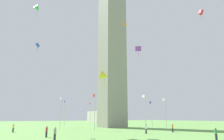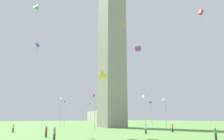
{
  "view_description": "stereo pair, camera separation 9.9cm",
  "coord_description": "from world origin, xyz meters",
  "px_view_note": "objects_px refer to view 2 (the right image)",
  "views": [
    {
      "loc": [
        -54.41,
        31.86,
        2.84
      ],
      "look_at": [
        0.0,
        0.0,
        17.38
      ],
      "focal_mm": 33.1,
      "sensor_mm": 36.0,
      "label": 1
    },
    {
      "loc": [
        -54.46,
        31.77,
        2.84
      ],
      "look_at": [
        0.0,
        0.0,
        17.38
      ],
      "focal_mm": 33.1,
      "sensor_mm": 36.0,
      "label": 2
    }
  ],
  "objects_px": {
    "person_orange_shirt": "(172,128)",
    "person_white_shirt": "(146,129)",
    "person_red_shirt": "(46,132)",
    "kite_green_delta": "(37,8)",
    "person_gray_shirt": "(54,134)",
    "kite_yellow_delta": "(104,76)",
    "kite_red_box": "(201,12)",
    "flagpole_sw": "(165,111)",
    "obelisk_monument": "(112,30)",
    "kite_purple_diamond": "(138,49)",
    "kite_blue_box": "(37,45)",
    "flagpole_e": "(61,111)",
    "flagpole_nw": "(123,113)",
    "person_green_shirt": "(216,134)",
    "flagpole_n": "(90,113)",
    "flagpole_ne": "(65,112)",
    "person_yellow_shirt": "(13,128)",
    "kite_orange_delta": "(126,25)",
    "flagpole_s": "(145,110)",
    "flagpole_w": "(152,112)",
    "distant_building": "(103,117)",
    "flagpole_se": "(95,110)"
  },
  "relations": [
    {
      "from": "flagpole_sw",
      "to": "person_red_shirt",
      "type": "bearing_deg",
      "value": 107.87
    },
    {
      "from": "kite_blue_box",
      "to": "obelisk_monument",
      "type": "bearing_deg",
      "value": -62.97
    },
    {
      "from": "flagpole_s",
      "to": "person_red_shirt",
      "type": "bearing_deg",
      "value": 105.68
    },
    {
      "from": "flagpole_se",
      "to": "kite_yellow_delta",
      "type": "relative_size",
      "value": 2.78
    },
    {
      "from": "person_gray_shirt",
      "to": "flagpole_ne",
      "type": "bearing_deg",
      "value": 9.14
    },
    {
      "from": "obelisk_monument",
      "to": "flagpole_n",
      "type": "distance_m",
      "value": 30.51
    },
    {
      "from": "person_gray_shirt",
      "to": "obelisk_monument",
      "type": "bearing_deg",
      "value": -13.47
    },
    {
      "from": "person_gray_shirt",
      "to": "kite_yellow_delta",
      "type": "distance_m",
      "value": 12.81
    },
    {
      "from": "kite_red_box",
      "to": "flagpole_ne",
      "type": "bearing_deg",
      "value": 39.33
    },
    {
      "from": "person_red_shirt",
      "to": "person_orange_shirt",
      "type": "bearing_deg",
      "value": -20.67
    },
    {
      "from": "flagpole_sw",
      "to": "kite_yellow_delta",
      "type": "relative_size",
      "value": 2.78
    },
    {
      "from": "kite_orange_delta",
      "to": "flagpole_s",
      "type": "bearing_deg",
      "value": -179.72
    },
    {
      "from": "person_red_shirt",
      "to": "person_gray_shirt",
      "type": "bearing_deg",
      "value": -107.7
    },
    {
      "from": "flagpole_n",
      "to": "kite_green_delta",
      "type": "distance_m",
      "value": 40.4
    },
    {
      "from": "kite_orange_delta",
      "to": "kite_green_delta",
      "type": "relative_size",
      "value": 0.65
    },
    {
      "from": "obelisk_monument",
      "to": "kite_red_box",
      "type": "height_order",
      "value": "obelisk_monument"
    },
    {
      "from": "flagpole_ne",
      "to": "kite_blue_box",
      "type": "xyz_separation_m",
      "value": [
        -23.77,
        13.87,
        12.57
      ]
    },
    {
      "from": "obelisk_monument",
      "to": "distant_building",
      "type": "height_order",
      "value": "obelisk_monument"
    },
    {
      "from": "flagpole_s",
      "to": "kite_blue_box",
      "type": "height_order",
      "value": "kite_blue_box"
    },
    {
      "from": "flagpole_nw",
      "to": "kite_blue_box",
      "type": "xyz_separation_m",
      "value": [
        -23.77,
        35.91,
        12.57
      ]
    },
    {
      "from": "kite_yellow_delta",
      "to": "kite_green_delta",
      "type": "bearing_deg",
      "value": 24.62
    },
    {
      "from": "obelisk_monument",
      "to": "distant_building",
      "type": "bearing_deg",
      "value": -25.53
    },
    {
      "from": "person_orange_shirt",
      "to": "kite_green_delta",
      "type": "relative_size",
      "value": 0.6
    },
    {
      "from": "person_yellow_shirt",
      "to": "person_green_shirt",
      "type": "bearing_deg",
      "value": -86.77
    },
    {
      "from": "flagpole_s",
      "to": "flagpole_w",
      "type": "bearing_deg",
      "value": -45.0
    },
    {
      "from": "person_yellow_shirt",
      "to": "kite_yellow_delta",
      "type": "relative_size",
      "value": 0.56
    },
    {
      "from": "flagpole_e",
      "to": "person_white_shirt",
      "type": "relative_size",
      "value": 4.9
    },
    {
      "from": "flagpole_nw",
      "to": "person_green_shirt",
      "type": "distance_m",
      "value": 51.75
    },
    {
      "from": "person_orange_shirt",
      "to": "person_white_shirt",
      "type": "distance_m",
      "value": 6.96
    },
    {
      "from": "flagpole_sw",
      "to": "person_yellow_shirt",
      "type": "distance_m",
      "value": 38.67
    },
    {
      "from": "flagpole_n",
      "to": "person_white_shirt",
      "type": "distance_m",
      "value": 40.88
    },
    {
      "from": "person_gray_shirt",
      "to": "person_red_shirt",
      "type": "bearing_deg",
      "value": 27.02
    },
    {
      "from": "distant_building",
      "to": "person_yellow_shirt",
      "type": "bearing_deg",
      "value": 140.37
    },
    {
      "from": "kite_blue_box",
      "to": "kite_red_box",
      "type": "height_order",
      "value": "kite_red_box"
    },
    {
      "from": "kite_blue_box",
      "to": "flagpole_sw",
      "type": "bearing_deg",
      "value": -87.23
    },
    {
      "from": "flagpole_n",
      "to": "kite_green_delta",
      "type": "height_order",
      "value": "kite_green_delta"
    },
    {
      "from": "flagpole_sw",
      "to": "kite_red_box",
      "type": "xyz_separation_m",
      "value": [
        -10.87,
        -4.93,
        26.91
      ]
    },
    {
      "from": "flagpole_s",
      "to": "flagpole_sw",
      "type": "xyz_separation_m",
      "value": [
        4.56,
        -11.02,
        0.0
      ]
    },
    {
      "from": "person_red_shirt",
      "to": "kite_green_delta",
      "type": "distance_m",
      "value": 33.34
    },
    {
      "from": "kite_red_box",
      "to": "flagpole_s",
      "type": "bearing_deg",
      "value": 68.42
    },
    {
      "from": "person_gray_shirt",
      "to": "distant_building",
      "type": "xyz_separation_m",
      "value": [
        85.41,
        -52.12,
        2.48
      ]
    },
    {
      "from": "flagpole_w",
      "to": "kite_purple_diamond",
      "type": "distance_m",
      "value": 31.72
    },
    {
      "from": "kite_yellow_delta",
      "to": "kite_red_box",
      "type": "height_order",
      "value": "kite_red_box"
    },
    {
      "from": "person_white_shirt",
      "to": "obelisk_monument",
      "type": "bearing_deg",
      "value": -28.61
    },
    {
      "from": "flagpole_e",
      "to": "flagpole_sw",
      "type": "xyz_separation_m",
      "value": [
        -11.02,
        -26.6,
        0.0
      ]
    },
    {
      "from": "flagpole_ne",
      "to": "person_orange_shirt",
      "type": "height_order",
      "value": "flagpole_ne"
    },
    {
      "from": "person_orange_shirt",
      "to": "kite_orange_delta",
      "type": "relative_size",
      "value": 0.93
    },
    {
      "from": "kite_orange_delta",
      "to": "kite_blue_box",
      "type": "relative_size",
      "value": 1.07
    },
    {
      "from": "person_orange_shirt",
      "to": "kite_purple_diamond",
      "type": "bearing_deg",
      "value": 22.08
    },
    {
      "from": "obelisk_monument",
      "to": "kite_purple_diamond",
      "type": "distance_m",
      "value": 24.65
    }
  ]
}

